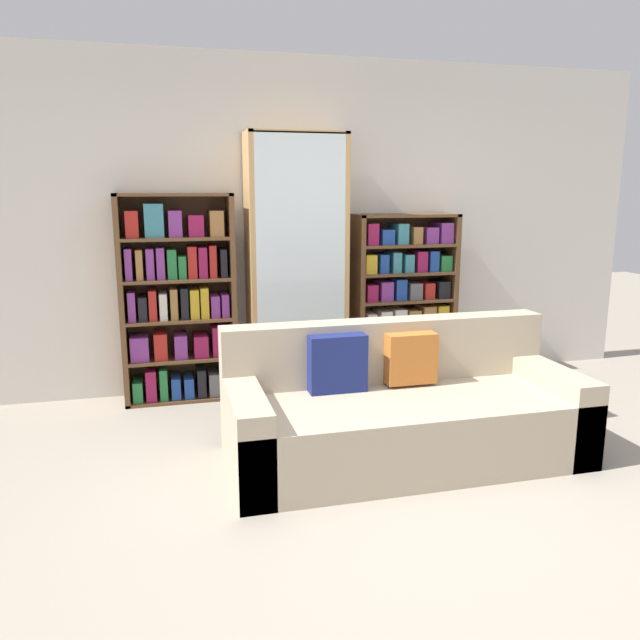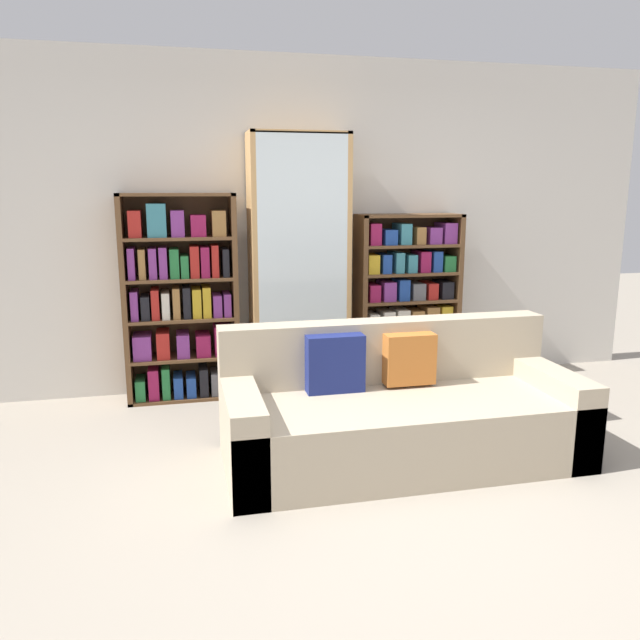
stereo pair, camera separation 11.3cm
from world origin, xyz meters
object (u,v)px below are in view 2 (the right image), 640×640
object	(u,v)px
bookshelf_left	(181,301)
bookshelf_right	(407,301)
display_cabinet	(299,266)
couch	(399,414)
wine_bottle	(370,390)

from	to	relation	value
bookshelf_left	bookshelf_right	world-z (taller)	bookshelf_left
display_cabinet	bookshelf_right	bearing A→B (deg)	0.92
couch	display_cabinet	size ratio (longest dim) A/B	1.04
bookshelf_left	wine_bottle	distance (m)	1.63
display_cabinet	wine_bottle	world-z (taller)	display_cabinet
couch	bookshelf_left	xyz separation A→B (m)	(-1.28, 1.48, 0.50)
display_cabinet	bookshelf_right	size ratio (longest dim) A/B	1.44
bookshelf_left	bookshelf_right	xyz separation A→B (m)	(1.89, -0.00, -0.08)
bookshelf_left	display_cabinet	xyz separation A→B (m)	(0.94, -0.02, 0.26)
couch	bookshelf_right	xyz separation A→B (m)	(0.60, 1.48, 0.43)
bookshelf_left	bookshelf_right	distance (m)	1.89
couch	bookshelf_left	bearing A→B (deg)	130.80
bookshelf_left	wine_bottle	size ratio (longest dim) A/B	4.13
couch	bookshelf_right	distance (m)	1.66
bookshelf_right	couch	bearing A→B (deg)	-112.14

